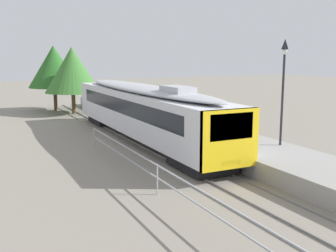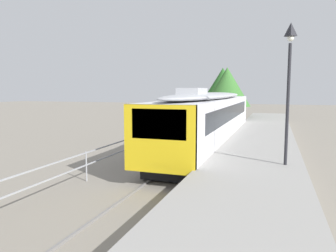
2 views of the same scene
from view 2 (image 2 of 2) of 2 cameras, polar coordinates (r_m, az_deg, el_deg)
The scene contains 7 objects.
ground_plane at distance 14.45m, azimuth -11.23°, elevation -8.78°, with size 160.00×160.00×0.00m, color gray.
track_rails at distance 13.24m, azimuth 0.26°, elevation -9.91°, with size 3.20×60.00×0.14m.
commuter_train at distance 20.96m, azimuth 7.66°, elevation 1.94°, with size 2.82×19.66×3.74m.
station_platform at distance 12.51m, azimuth 14.70°, elevation -9.11°, with size 3.90×60.00×0.90m, color #999691.
platform_lamp_mid_platform at distance 12.85m, azimuth 21.02°, elevation 9.87°, with size 0.34×0.34×5.35m.
tree_behind_carpark at distance 39.00m, azimuth 9.82°, elevation 7.25°, with size 5.09×5.09×6.49m.
tree_behind_station_far at distance 35.38m, azimuth 10.58°, elevation 6.94°, with size 5.15×5.15×6.28m.
Camera 2 is at (4.05, 9.96, 3.75)m, focal length 33.82 mm.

